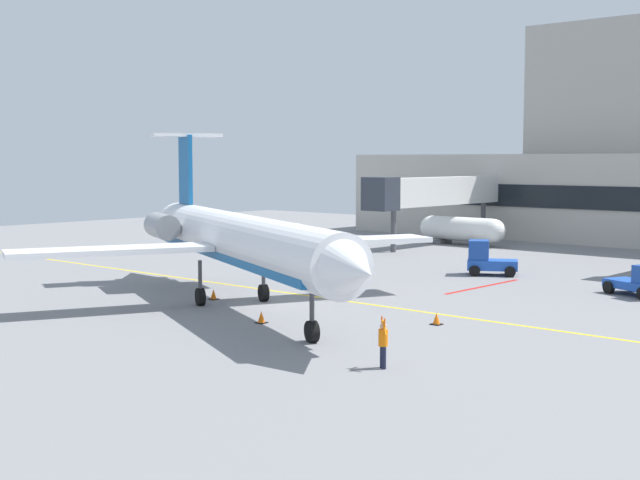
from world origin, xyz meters
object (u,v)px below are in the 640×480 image
at_px(regional_jet, 236,240).
at_px(marshaller, 383,343).
at_px(belt_loader, 291,238).
at_px(baggage_tug, 487,260).
at_px(fuel_tank, 462,229).

height_order(regional_jet, marshaller, regional_jet).
bearing_deg(belt_loader, baggage_tug, -8.01).
height_order(regional_jet, baggage_tug, regional_jet).
distance_m(regional_jet, fuel_tank, 36.13).
relative_size(baggage_tug, belt_loader, 0.97).
distance_m(baggage_tug, fuel_tank, 20.13).
bearing_deg(belt_loader, regional_jet, -52.05).
relative_size(fuel_tank, marshaller, 4.59).
height_order(belt_loader, fuel_tank, fuel_tank).
distance_m(regional_jet, marshaller, 15.24).
height_order(belt_loader, marshaller, belt_loader).
bearing_deg(regional_jet, baggage_tug, 80.28).
height_order(baggage_tug, marshaller, baggage_tug).
relative_size(regional_jet, baggage_tug, 7.83).
distance_m(regional_jet, baggage_tug, 19.37).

